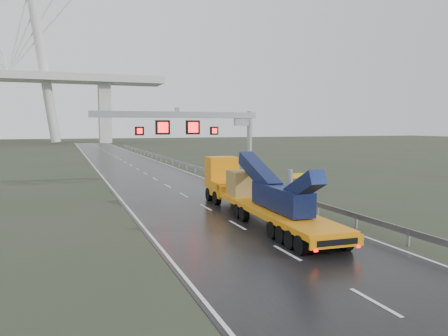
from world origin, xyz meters
name	(u,v)px	position (x,y,z in m)	size (l,w,h in m)	color
ground	(268,242)	(0.00, 0.00, 0.00)	(400.00, 400.00, 0.00)	#2D3425
road	(137,169)	(0.00, 40.00, 0.01)	(11.00, 200.00, 0.02)	black
guardrail	(203,169)	(6.10, 30.00, 0.70)	(0.20, 140.00, 1.40)	#92959B
sign_gantry	(200,128)	(2.10, 17.99, 5.61)	(14.90, 1.20, 7.42)	#B5B5B0
heavy_haul_truck	(251,191)	(2.01, 6.64, 1.60)	(3.29, 17.64, 4.12)	orange
exit_sign_pair	(299,181)	(7.58, 10.02, 1.57)	(1.30, 0.20, 2.24)	gray
striped_barrier	(247,185)	(6.00, 16.55, 0.54)	(0.64, 0.34, 1.08)	red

